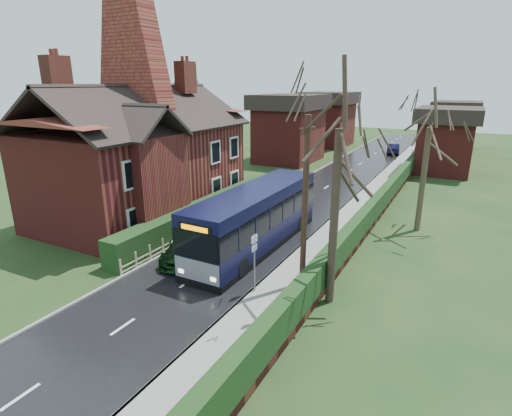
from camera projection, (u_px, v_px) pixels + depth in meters
The scene contains 18 objects.
ground at pixel (212, 266), 20.15m from camera, with size 140.00×140.00×0.00m, color #32441D.
road at pixel (291, 212), 28.56m from camera, with size 6.00×100.00×0.02m, color black.
pavement at pixel (349, 220), 26.64m from camera, with size 2.50×100.00×0.14m, color slate.
kerb_right at pixel (332, 218), 27.18m from camera, with size 0.12×100.00×0.14m, color gray.
kerb_left at pixel (253, 205), 29.92m from camera, with size 0.12×100.00×0.10m, color gray.
front_hedge at pixel (205, 213), 25.87m from camera, with size 1.20×16.00×1.60m, color black.
picket_fence at pixel (215, 219), 25.63m from camera, with size 0.10×16.00×0.90m, color gray, non-canonical shape.
right_wall_hedge at pixel (374, 210), 25.66m from camera, with size 0.60×50.00×1.80m.
brick_house at pixel (142, 152), 26.77m from camera, with size 9.30×14.60×10.30m.
bus at pixel (256, 219), 21.98m from camera, with size 2.60×11.08×3.36m.
car_silver at pixel (224, 215), 25.90m from camera, with size 1.46×3.62×1.23m, color #AAABAF.
car_green at pixel (191, 245), 21.00m from camera, with size 1.95×4.80×1.39m, color black.
car_distant at pixel (393, 149), 51.68m from camera, with size 1.45×4.16×1.37m, color black.
bus_stop_sign at pixel (254, 255), 16.97m from camera, with size 0.08×0.42×2.77m.
telegraph_pole at pixel (305, 205), 16.97m from camera, with size 0.36×0.97×7.64m.
tree_right_near at pixel (341, 115), 14.62m from camera, with size 4.78×4.78×10.32m.
tree_right_far at pixel (431, 120), 23.01m from camera, with size 4.72×4.72×9.12m.
tree_house_side at pixel (196, 89), 36.06m from camera, with size 4.87×4.87×11.07m.
Camera 1 is at (10.59, -15.14, 8.83)m, focal length 28.00 mm.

